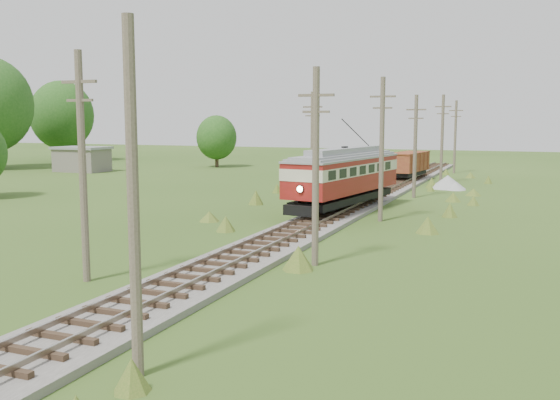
% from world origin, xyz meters
% --- Properties ---
extents(railbed_main, '(3.60, 96.00, 0.57)m').
position_xyz_m(railbed_main, '(0.00, 34.00, 0.19)').
color(railbed_main, '#605B54').
rests_on(railbed_main, ground).
extents(streetcar, '(4.79, 13.04, 5.90)m').
position_xyz_m(streetcar, '(-0.00, 33.78, 2.72)').
color(streetcar, black).
rests_on(streetcar, ground).
extents(gondola, '(3.25, 7.73, 2.49)m').
position_xyz_m(gondola, '(0.00, 57.63, 1.91)').
color(gondola, black).
rests_on(gondola, ground).
extents(gravel_pile, '(3.44, 3.65, 1.25)m').
position_xyz_m(gravel_pile, '(4.81, 52.00, 0.59)').
color(gravel_pile, gray).
rests_on(gravel_pile, ground).
extents(utility_pole_r_1, '(0.30, 0.30, 8.80)m').
position_xyz_m(utility_pole_r_1, '(3.10, 5.00, 4.40)').
color(utility_pole_r_1, brown).
rests_on(utility_pole_r_1, ground).
extents(utility_pole_r_2, '(1.60, 0.30, 8.60)m').
position_xyz_m(utility_pole_r_2, '(3.30, 18.00, 4.42)').
color(utility_pole_r_2, brown).
rests_on(utility_pole_r_2, ground).
extents(utility_pole_r_3, '(1.60, 0.30, 9.00)m').
position_xyz_m(utility_pole_r_3, '(3.20, 31.00, 4.63)').
color(utility_pole_r_3, brown).
rests_on(utility_pole_r_3, ground).
extents(utility_pole_r_4, '(1.60, 0.30, 8.40)m').
position_xyz_m(utility_pole_r_4, '(3.00, 44.00, 4.32)').
color(utility_pole_r_4, brown).
rests_on(utility_pole_r_4, ground).
extents(utility_pole_r_5, '(1.60, 0.30, 8.90)m').
position_xyz_m(utility_pole_r_5, '(3.40, 57.00, 4.58)').
color(utility_pole_r_5, brown).
rests_on(utility_pole_r_5, ground).
extents(utility_pole_r_6, '(1.60, 0.30, 8.70)m').
position_xyz_m(utility_pole_r_6, '(3.20, 70.00, 4.47)').
color(utility_pole_r_6, brown).
rests_on(utility_pole_r_6, ground).
extents(utility_pole_l_a, '(1.60, 0.30, 9.00)m').
position_xyz_m(utility_pole_l_a, '(-4.20, 12.00, 4.63)').
color(utility_pole_l_a, brown).
rests_on(utility_pole_l_a, ground).
extents(utility_pole_l_b, '(1.60, 0.30, 8.60)m').
position_xyz_m(utility_pole_l_b, '(-4.50, 40.00, 4.42)').
color(utility_pole_l_b, brown).
rests_on(utility_pole_l_b, ground).
extents(tree_left_5, '(9.66, 9.66, 12.44)m').
position_xyz_m(tree_left_5, '(-56.00, 70.00, 7.12)').
color(tree_left_5, '#38281C').
rests_on(tree_left_5, ground).
extents(tree_mid_a, '(5.46, 5.46, 7.03)m').
position_xyz_m(tree_mid_a, '(-28.00, 68.00, 4.02)').
color(tree_mid_a, '#38281C').
rests_on(tree_mid_a, ground).
extents(shed, '(6.40, 4.40, 3.10)m').
position_xyz_m(shed, '(-40.00, 55.00, 1.57)').
color(shed, slate).
rests_on(shed, ground).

